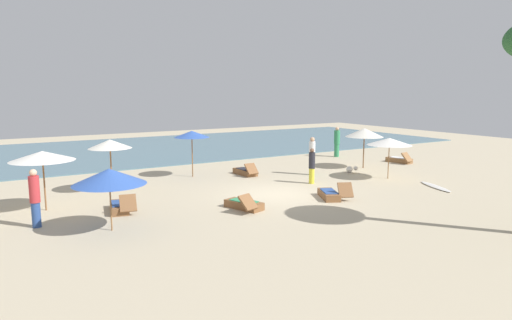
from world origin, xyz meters
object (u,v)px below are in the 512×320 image
object	(u,v)px
umbrella_4	(110,144)
person_0	(337,142)
umbrella_0	(389,142)
person_3	(312,155)
umbrella_1	(364,133)
dog	(350,169)
umbrella_3	(42,156)
person_1	(312,166)
lounger_0	(120,207)
lounger_4	(400,160)
surfboard	(435,187)
lounger_1	(330,194)
lounger_2	(244,204)
lounger_3	(246,172)
umbrella_2	(192,134)
umbrella_5	(109,177)
person_2	(35,198)

from	to	relation	value
umbrella_4	person_0	size ratio (longest dim) A/B	1.17
umbrella_0	umbrella_4	xyz separation A→B (m)	(-12.41, 4.06, 0.24)
umbrella_0	person_3	xyz separation A→B (m)	(-2.60, 2.74, -0.83)
umbrella_1	dog	bearing A→B (deg)	-155.12
umbrella_3	person_1	xyz separation A→B (m)	(11.25, -1.28, -1.15)
umbrella_0	umbrella_4	distance (m)	13.06
umbrella_0	lounger_0	world-z (taller)	umbrella_0
person_1	umbrella_1	bearing A→B (deg)	20.02
lounger_4	surfboard	xyz separation A→B (m)	(-4.07, -5.63, -0.14)
umbrella_1	surfboard	size ratio (longest dim) A/B	0.97
lounger_1	person_0	xyz separation A→B (m)	(7.88, 8.63, 0.81)
lounger_1	lounger_2	world-z (taller)	lounger_1
lounger_0	lounger_1	distance (m)	8.17
lounger_2	umbrella_3	bearing A→B (deg)	150.00
umbrella_0	umbrella_4	bearing A→B (deg)	161.89
umbrella_1	lounger_4	xyz separation A→B (m)	(3.19, 0.20, -1.81)
umbrella_1	person_1	bearing A→B (deg)	-159.98
lounger_3	person_1	distance (m)	3.86
lounger_2	dog	distance (m)	9.07
lounger_3	umbrella_2	bearing A→B (deg)	158.06
umbrella_5	lounger_4	size ratio (longest dim) A/B	1.28
umbrella_4	lounger_0	bearing A→B (deg)	-99.26
lounger_4	person_2	size ratio (longest dim) A/B	0.94
lounger_4	umbrella_3	bearing A→B (deg)	-177.70
lounger_2	person_1	distance (m)	5.54
umbrella_1	person_3	size ratio (longest dim) A/B	1.14
umbrella_4	lounger_1	xyz separation A→B (m)	(7.26, -5.77, -1.90)
lounger_3	person_2	distance (m)	11.09
person_0	person_3	world-z (taller)	person_3
lounger_4	person_0	world-z (taller)	person_0
person_2	lounger_4	bearing A→B (deg)	8.17
umbrella_5	lounger_3	distance (m)	10.23
surfboard	lounger_2	bearing A→B (deg)	172.45
umbrella_1	lounger_0	world-z (taller)	umbrella_1
person_3	person_1	bearing A→B (deg)	-128.37
umbrella_2	lounger_4	distance (m)	12.78
lounger_1	dog	world-z (taller)	lounger_1
umbrella_4	surfboard	bearing A→B (deg)	-27.49
lounger_2	person_0	bearing A→B (deg)	35.21
lounger_1	person_0	distance (m)	11.71
dog	surfboard	distance (m)	4.72
umbrella_2	umbrella_4	world-z (taller)	umbrella_2
lounger_2	person_3	xyz separation A→B (m)	(6.34, 4.07, 0.83)
person_1	umbrella_3	bearing A→B (deg)	173.50
umbrella_3	lounger_1	xyz separation A→B (m)	(10.07, -4.01, -1.83)
person_0	dog	xyz separation A→B (m)	(-3.28, -4.82, -0.79)
lounger_0	umbrella_0	bearing A→B (deg)	-3.14
umbrella_1	person_2	world-z (taller)	umbrella_1
umbrella_1	umbrella_3	xyz separation A→B (m)	(-16.38, -0.59, 0.01)
umbrella_5	person_0	bearing A→B (deg)	26.73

